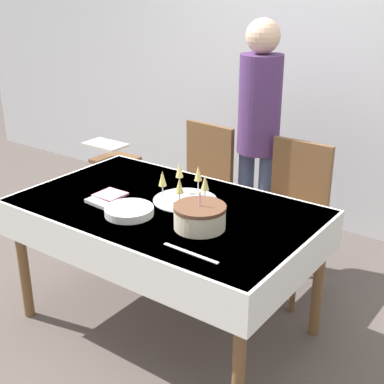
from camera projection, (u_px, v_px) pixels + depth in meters
The scene contains 13 objects.
ground_plane at pixel (168, 323), 3.16m from camera, with size 12.00×12.00×0.00m, color #564C47.
wall_back at pixel (315, 56), 4.03m from camera, with size 8.00×0.05×2.70m.
dining_table at pixel (166, 223), 2.91m from camera, with size 1.62×0.99×0.76m.
dining_chair_far_left at pixel (199, 187), 3.76m from camera, with size 0.46×0.46×0.96m.
dining_chair_far_right at pixel (291, 211), 3.38m from camera, with size 0.43×0.43×0.96m.
birthday_cake at pixel (200, 217), 2.60m from camera, with size 0.26×0.26×0.19m.
champagne_tray at pixel (185, 189), 2.91m from camera, with size 0.35×0.35×0.18m.
plate_stack_main at pixel (129, 211), 2.75m from camera, with size 0.25×0.25×0.04m.
cake_knife at pixel (191, 253), 2.37m from camera, with size 0.30×0.03×0.00m.
fork_pile at pixel (99, 203), 2.88m from camera, with size 0.17×0.08×0.02m.
napkin_pile at pixel (110, 195), 3.00m from camera, with size 0.15×0.15×0.01m.
person_standing at pixel (259, 123), 3.52m from camera, with size 0.28×0.28×1.67m.
high_chair at pixel (114, 168), 4.26m from camera, with size 0.33×0.35×0.71m.
Camera 1 is at (1.66, -2.05, 1.90)m, focal length 50.00 mm.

